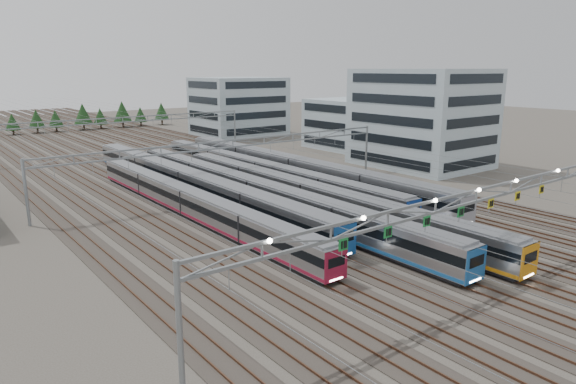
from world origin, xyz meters
TOP-DOWN VIEW (x-y plane):
  - ground at (0.00, 0.00)m, footprint 400.00×400.00m
  - track_bed at (0.00, 100.00)m, footprint 54.00×260.00m
  - train_a at (-11.25, 32.11)m, footprint 2.54×53.73m
  - train_b at (-6.75, 41.54)m, footprint 2.87×65.33m
  - train_c at (-2.25, 30.80)m, footprint 2.76×65.74m
  - train_d at (2.25, 25.27)m, footprint 2.73×59.11m
  - train_e at (6.75, 42.44)m, footprint 2.63×61.42m
  - train_f at (11.25, 39.31)m, footprint 3.06×63.23m
  - gantry_near at (-0.05, -0.12)m, footprint 56.36×0.61m
  - gantry_mid at (0.00, 40.00)m, footprint 56.36×0.36m
  - gantry_far at (0.00, 85.00)m, footprint 56.36×0.36m
  - depot_bldg_south at (39.55, 37.16)m, footprint 18.00×22.00m
  - depot_bldg_mid at (43.95, 61.77)m, footprint 14.00×16.00m
  - depot_bldg_north at (36.68, 96.90)m, footprint 22.00×18.00m
  - treeline at (-7.20, 135.31)m, footprint 81.20×5.60m

SIDE VIEW (x-z plane):
  - ground at x=0.00m, z-range 0.00..0.00m
  - track_bed at x=0.00m, z-range -1.22..4.20m
  - train_a at x=-11.25m, z-range 0.25..3.54m
  - train_e at x=6.75m, z-range 0.25..3.67m
  - train_d at x=2.25m, z-range 0.25..3.81m
  - train_c at x=-2.25m, z-range 0.25..3.85m
  - train_b at x=-6.75m, z-range 0.25..3.99m
  - train_f at x=11.25m, z-range 0.25..4.25m
  - treeline at x=-7.20m, z-range 0.72..7.74m
  - depot_bldg_mid at x=43.95m, z-range 0.00..11.15m
  - gantry_mid at x=0.00m, z-range 2.39..10.39m
  - gantry_far at x=0.00m, z-range 2.39..10.39m
  - gantry_near at x=-0.05m, z-range 3.05..11.13m
  - depot_bldg_north at x=36.68m, z-range 0.00..15.62m
  - depot_bldg_south at x=39.55m, z-range 0.00..17.95m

